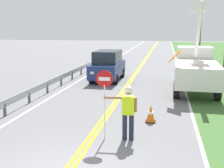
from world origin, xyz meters
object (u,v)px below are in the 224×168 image
flagger_worker (128,109)px  traffic_cone_lead (151,114)px  utility_pole_mid (200,25)px  oncoming_suv_nearest (108,65)px  utility_bucket_truck (195,66)px  stop_sign_paddle (104,89)px

flagger_worker → traffic_cone_lead: flagger_worker is taller
utility_pole_mid → oncoming_suv_nearest: bearing=-120.3°
flagger_worker → oncoming_suv_nearest: size_ratio=0.40×
utility_bucket_truck → oncoming_suv_nearest: bearing=158.7°
utility_bucket_truck → oncoming_suv_nearest: size_ratio=1.49×
stop_sign_paddle → utility_pole_mid: utility_pole_mid is taller
flagger_worker → utility_bucket_truck: utility_bucket_truck is taller
stop_sign_paddle → utility_bucket_truck: (3.68, 8.92, -0.30)m
flagger_worker → utility_bucket_truck: 9.33m
utility_bucket_truck → traffic_cone_lead: bearing=-108.4°
utility_pole_mid → traffic_cone_lead: utility_pole_mid is taller
utility_bucket_truck → oncoming_suv_nearest: utility_bucket_truck is taller
utility_bucket_truck → traffic_cone_lead: utility_bucket_truck is taller
utility_pole_mid → utility_bucket_truck: bearing=-96.5°
oncoming_suv_nearest → traffic_cone_lead: oncoming_suv_nearest is taller
flagger_worker → utility_pole_mid: bearing=79.1°
oncoming_suv_nearest → utility_pole_mid: (7.50, 12.82, 2.96)m
utility_bucket_truck → utility_pole_mid: (1.71, 15.07, 2.60)m
utility_bucket_truck → oncoming_suv_nearest: 6.22m
oncoming_suv_nearest → traffic_cone_lead: (3.52, -9.08, -0.72)m
oncoming_suv_nearest → traffic_cone_lead: size_ratio=6.60×
utility_pole_mid → traffic_cone_lead: bearing=-100.3°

